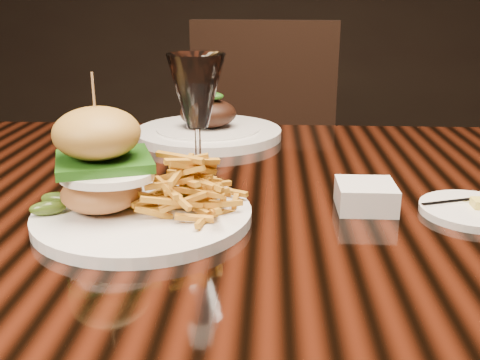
{
  "coord_description": "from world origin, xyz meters",
  "views": [
    {
      "loc": [
        0.02,
        -0.77,
        1.03
      ],
      "look_at": [
        -0.02,
        -0.12,
        0.81
      ],
      "focal_mm": 42.0,
      "sensor_mm": 36.0,
      "label": 1
    }
  ],
  "objects_px": {
    "dining_table": "(256,241)",
    "burger_plate": "(138,183)",
    "far_dish": "(208,129)",
    "wine_glass": "(197,96)",
    "chair_far": "(259,160)"
  },
  "relations": [
    {
      "from": "burger_plate",
      "to": "wine_glass",
      "type": "relative_size",
      "value": 1.35
    },
    {
      "from": "dining_table",
      "to": "wine_glass",
      "type": "distance_m",
      "value": 0.25
    },
    {
      "from": "dining_table",
      "to": "far_dish",
      "type": "relative_size",
      "value": 5.46
    },
    {
      "from": "burger_plate",
      "to": "chair_far",
      "type": "distance_m",
      "value": 1.05
    },
    {
      "from": "dining_table",
      "to": "burger_plate",
      "type": "distance_m",
      "value": 0.22
    },
    {
      "from": "chair_far",
      "to": "far_dish",
      "type": "bearing_deg",
      "value": -94.14
    },
    {
      "from": "far_dish",
      "to": "chair_far",
      "type": "height_order",
      "value": "chair_far"
    },
    {
      "from": "far_dish",
      "to": "dining_table",
      "type": "bearing_deg",
      "value": -72.06
    },
    {
      "from": "dining_table",
      "to": "far_dish",
      "type": "distance_m",
      "value": 0.36
    },
    {
      "from": "burger_plate",
      "to": "wine_glass",
      "type": "height_order",
      "value": "wine_glass"
    },
    {
      "from": "far_dish",
      "to": "chair_far",
      "type": "relative_size",
      "value": 0.31
    },
    {
      "from": "burger_plate",
      "to": "dining_table",
      "type": "bearing_deg",
      "value": 30.04
    },
    {
      "from": "burger_plate",
      "to": "wine_glass",
      "type": "distance_m",
      "value": 0.13
    },
    {
      "from": "far_dish",
      "to": "wine_glass",
      "type": "bearing_deg",
      "value": -85.78
    },
    {
      "from": "dining_table",
      "to": "far_dish",
      "type": "height_order",
      "value": "far_dish"
    }
  ]
}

